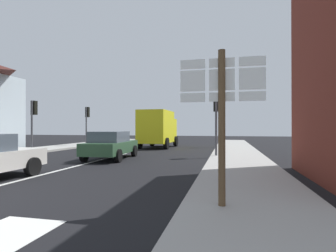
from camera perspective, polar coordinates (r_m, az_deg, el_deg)
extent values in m
plane|color=black|center=(15.56, -11.72, -6.52)|extent=(80.00, 80.00, 0.00)
cube|color=#9E9B96|center=(12.20, 15.29, -7.88)|extent=(2.92, 44.00, 0.14)
cube|color=silver|center=(12.06, -19.69, -8.27)|extent=(0.16, 12.00, 0.01)
cylinder|color=black|center=(10.39, -27.13, -7.78)|extent=(0.22, 0.64, 0.64)
cube|color=#2D5133|center=(14.52, -12.12, -4.50)|extent=(2.02, 4.31, 0.60)
cube|color=#47515B|center=(14.26, -12.48, -2.26)|extent=(1.68, 2.20, 0.55)
cylinder|color=black|center=(16.12, -13.30, -5.16)|extent=(0.26, 0.65, 0.64)
cylinder|color=black|center=(15.54, -7.30, -5.34)|extent=(0.26, 0.65, 0.64)
cylinder|color=black|center=(13.67, -17.62, -6.01)|extent=(0.26, 0.65, 0.64)
cylinder|color=black|center=(12.98, -10.66, -6.32)|extent=(0.26, 0.65, 0.64)
cube|color=yellow|center=(21.60, -2.57, -0.15)|extent=(2.28, 3.75, 2.60)
cube|color=yellow|center=(24.01, -0.87, -0.89)|extent=(2.12, 1.34, 2.00)
cube|color=#47515B|center=(24.06, -0.84, 1.01)|extent=(1.76, 0.14, 0.70)
cylinder|color=black|center=(24.30, -3.41, -3.24)|extent=(0.30, 0.91, 0.90)
cylinder|color=black|center=(23.73, 1.67, -3.31)|extent=(0.30, 0.91, 0.90)
cylinder|color=black|center=(21.08, -6.18, -3.68)|extent=(0.30, 0.91, 0.90)
cylinder|color=black|center=(20.43, -0.36, -3.79)|extent=(0.30, 0.91, 0.90)
cylinder|color=brown|center=(5.30, 11.51, -1.09)|extent=(0.14, 0.14, 3.20)
cube|color=white|center=(5.55, 5.34, 13.11)|extent=(0.50, 0.03, 0.18)
cube|color=black|center=(5.56, 5.37, 13.07)|extent=(0.43, 0.01, 0.13)
cube|color=white|center=(5.48, 5.34, 9.65)|extent=(0.50, 0.03, 0.42)
cube|color=black|center=(5.50, 5.37, 9.62)|extent=(0.43, 0.01, 0.32)
cube|color=white|center=(5.43, 5.35, 6.11)|extent=(0.50, 0.03, 0.18)
cube|color=black|center=(5.45, 5.37, 6.09)|extent=(0.43, 0.01, 0.13)
cube|color=white|center=(5.50, 11.51, 13.22)|extent=(0.50, 0.03, 0.18)
cube|color=black|center=(5.52, 11.51, 13.18)|extent=(0.43, 0.01, 0.13)
cube|color=white|center=(5.43, 11.51, 9.74)|extent=(0.50, 0.03, 0.42)
cube|color=black|center=(5.45, 11.51, 9.70)|extent=(0.43, 0.01, 0.32)
cube|color=white|center=(5.38, 11.51, 6.17)|extent=(0.50, 0.03, 0.18)
cube|color=black|center=(5.40, 11.52, 6.15)|extent=(0.43, 0.01, 0.13)
cube|color=white|center=(5.52, 17.70, 13.19)|extent=(0.50, 0.03, 0.18)
cube|color=black|center=(5.54, 17.68, 13.14)|extent=(0.43, 0.01, 0.13)
cube|color=white|center=(5.45, 17.70, 9.71)|extent=(0.50, 0.03, 0.42)
cube|color=black|center=(5.47, 17.69, 9.68)|extent=(0.43, 0.01, 0.32)
cube|color=white|center=(5.40, 17.71, 6.16)|extent=(0.50, 0.03, 0.18)
cube|color=black|center=(5.42, 17.69, 6.14)|extent=(0.43, 0.01, 0.13)
cylinder|color=#47474C|center=(24.40, -17.21, -0.16)|extent=(0.12, 0.12, 3.51)
cube|color=black|center=(24.62, -16.97, 2.87)|extent=(0.30, 0.28, 0.90)
sphere|color=#360303|center=(24.75, -16.81, 3.48)|extent=(0.18, 0.18, 0.18)
sphere|color=orange|center=(24.74, -16.81, 2.84)|extent=(0.18, 0.18, 0.18)
sphere|color=black|center=(24.72, -16.81, 2.19)|extent=(0.18, 0.18, 0.18)
cylinder|color=#47474C|center=(14.84, 10.33, -0.10)|extent=(0.12, 0.12, 3.47)
cube|color=black|center=(15.11, 10.36, 4.79)|extent=(0.30, 0.28, 0.90)
sphere|color=#360303|center=(15.27, 10.38, 5.75)|extent=(0.18, 0.18, 0.18)
sphere|color=orange|center=(15.24, 10.38, 4.70)|extent=(0.18, 0.18, 0.18)
sphere|color=black|center=(15.22, 10.38, 3.65)|extent=(0.18, 0.18, 0.18)
cylinder|color=#47474C|center=(18.94, -27.29, -0.23)|extent=(0.12, 0.12, 3.40)
cube|color=black|center=(19.13, -26.89, 3.52)|extent=(0.30, 0.28, 0.90)
sphere|color=#360303|center=(19.26, -26.62, 4.30)|extent=(0.18, 0.18, 0.18)
sphere|color=orange|center=(19.24, -26.63, 3.47)|extent=(0.18, 0.18, 0.18)
sphere|color=black|center=(19.23, -26.63, 2.63)|extent=(0.18, 0.18, 0.18)
cylinder|color=#47474C|center=(22.90, 11.17, 0.15)|extent=(0.12, 0.12, 3.75)
cube|color=black|center=(23.16, 11.18, 3.66)|extent=(0.30, 0.28, 0.90)
sphere|color=#360303|center=(23.32, 11.19, 4.30)|extent=(0.18, 0.18, 0.18)
sphere|color=orange|center=(23.30, 11.19, 3.62)|extent=(0.18, 0.18, 0.18)
sphere|color=black|center=(23.28, 11.19, 2.93)|extent=(0.18, 0.18, 0.18)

